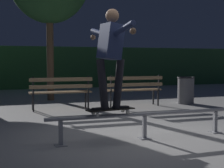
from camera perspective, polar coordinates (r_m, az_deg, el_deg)
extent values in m
plane|color=#ADAAA8|center=(5.42, 5.38, -9.45)|extent=(90.00, 90.00, 0.00)
cube|color=#2D5B33|center=(15.45, -10.63, 2.96)|extent=(24.00, 1.20, 1.93)
cylinder|color=#9E9EA3|center=(5.25, 5.84, -5.40)|extent=(3.24, 0.06, 0.06)
cube|color=#9E9EA3|center=(4.90, -9.20, -8.72)|extent=(0.06, 0.06, 0.37)
cube|color=#9E9EA3|center=(4.94, -9.17, -10.76)|extent=(0.18, 0.18, 0.01)
cube|color=#9E9EA3|center=(5.29, 5.82, -7.71)|extent=(0.06, 0.06, 0.37)
cube|color=#9E9EA3|center=(5.33, 5.81, -9.61)|extent=(0.18, 0.18, 0.01)
cube|color=#9E9EA3|center=(5.99, 18.00, -6.50)|extent=(0.06, 0.06, 0.37)
cube|color=#9E9EA3|center=(6.02, 17.96, -8.19)|extent=(0.18, 0.18, 0.01)
cube|color=black|center=(5.02, -0.25, -4.55)|extent=(0.80, 0.32, 0.02)
cube|color=black|center=(5.02, -0.25, -4.44)|extent=(0.79, 0.31, 0.00)
cube|color=#9E9EA3|center=(5.15, 2.38, -4.54)|extent=(0.08, 0.18, 0.02)
cube|color=#9E9EA3|center=(4.91, -3.00, -4.97)|extent=(0.08, 0.18, 0.02)
cylinder|color=beige|center=(5.09, 2.83, -5.05)|extent=(0.06, 0.04, 0.05)
cylinder|color=beige|center=(5.23, 1.93, -4.80)|extent=(0.06, 0.04, 0.05)
cylinder|color=beige|center=(4.85, -2.60, -5.52)|extent=(0.06, 0.04, 0.05)
cylinder|color=beige|center=(4.99, -3.38, -5.24)|extent=(0.06, 0.04, 0.05)
cube|color=black|center=(5.11, 1.55, -4.14)|extent=(0.27, 0.14, 0.03)
cube|color=black|center=(4.94, -2.10, -4.42)|extent=(0.27, 0.14, 0.03)
cylinder|color=black|center=(5.05, 1.16, 0.04)|extent=(0.22, 0.16, 0.79)
cylinder|color=black|center=(4.92, -1.69, -0.07)|extent=(0.22, 0.16, 0.79)
cube|color=#1E284C|center=(4.97, -0.25, 7.59)|extent=(0.39, 0.41, 0.57)
cylinder|color=#1E284C|center=(4.65, 1.95, 9.80)|extent=(0.18, 0.61, 0.21)
cylinder|color=#1E284C|center=(5.32, -2.17, 9.09)|extent=(0.18, 0.61, 0.21)
sphere|color=brown|center=(4.41, 3.78, 9.46)|extent=(0.09, 0.09, 0.09)
sphere|color=brown|center=(5.57, -3.43, 8.35)|extent=(0.09, 0.09, 0.09)
sphere|color=brown|center=(5.03, 0.06, 12.14)|extent=(0.21, 0.21, 0.21)
cube|color=black|center=(8.71, -4.76, -2.79)|extent=(0.04, 0.04, 0.44)
cube|color=black|center=(8.40, -4.28, -3.04)|extent=(0.04, 0.04, 0.44)
cube|color=black|center=(8.32, -4.24, -0.07)|extent=(0.04, 0.04, 0.44)
cube|color=black|center=(8.52, -14.06, -3.06)|extent=(0.04, 0.04, 0.44)
cube|color=black|center=(8.20, -13.92, -3.33)|extent=(0.04, 0.04, 0.44)
cube|color=black|center=(8.12, -13.96, -0.29)|extent=(0.04, 0.04, 0.44)
cube|color=#937551|center=(8.54, -9.36, -1.36)|extent=(1.60, 0.12, 0.04)
cube|color=#937551|center=(8.40, -9.22, -1.45)|extent=(1.60, 0.12, 0.04)
cube|color=#937551|center=(8.27, -9.08, -1.54)|extent=(1.60, 0.12, 0.04)
cube|color=#937551|center=(8.18, -9.03, -0.46)|extent=(1.60, 0.07, 0.09)
cube|color=#937551|center=(8.17, -9.04, 0.80)|extent=(1.60, 0.07, 0.09)
cube|color=black|center=(9.41, 7.41, -2.29)|extent=(0.04, 0.04, 0.44)
cube|color=black|center=(9.12, 8.25, -2.50)|extent=(0.04, 0.04, 0.44)
cube|color=black|center=(9.04, 8.39, 0.24)|extent=(0.04, 0.04, 0.44)
cube|color=black|center=(8.91, -0.85, -2.62)|extent=(0.04, 0.04, 0.44)
cube|color=black|center=(8.61, -0.24, -2.86)|extent=(0.04, 0.04, 0.44)
cube|color=black|center=(8.53, -0.16, 0.04)|extent=(0.04, 0.04, 0.44)
cube|color=#937551|center=(9.09, 3.44, -0.98)|extent=(1.60, 0.12, 0.04)
cube|color=#937551|center=(8.96, 3.76, -1.06)|extent=(1.60, 0.12, 0.04)
cube|color=#937551|center=(8.83, 4.09, -1.14)|extent=(1.60, 0.12, 0.04)
cube|color=#937551|center=(8.75, 4.26, -0.12)|extent=(1.60, 0.07, 0.09)
cube|color=#937551|center=(8.74, 4.27, 1.06)|extent=(1.60, 0.07, 0.09)
cylinder|color=brown|center=(10.45, -11.01, 4.76)|extent=(0.22, 0.22, 2.79)
cylinder|color=slate|center=(9.73, 13.08, -1.15)|extent=(0.48, 0.48, 0.78)
torus|color=black|center=(9.70, 13.12, 1.15)|extent=(0.52, 0.52, 0.04)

